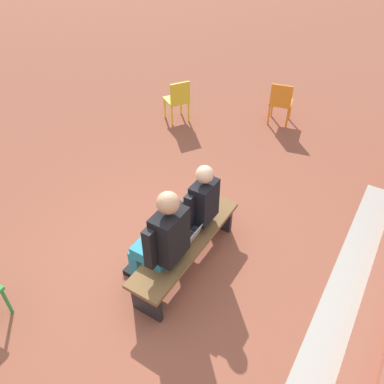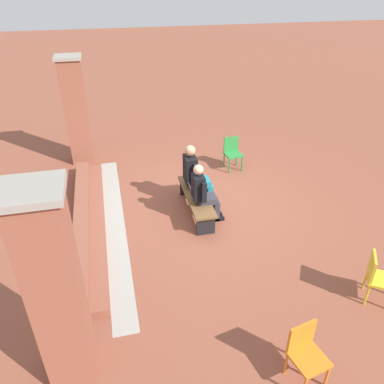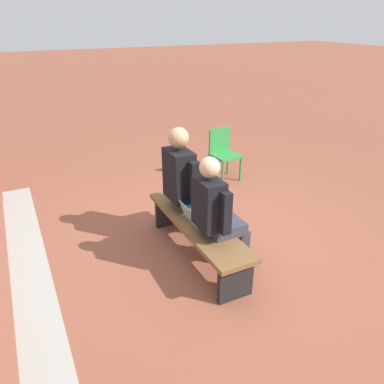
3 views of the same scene
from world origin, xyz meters
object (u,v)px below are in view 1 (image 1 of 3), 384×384
(laptop, at_px, (186,238))
(plastic_chair_near_bench_right, at_px, (281,101))
(plastic_chair_foreground, at_px, (178,99))
(bench, at_px, (187,245))
(person_adult, at_px, (161,239))
(person_student, at_px, (196,206))

(laptop, distance_m, plastic_chair_near_bench_right, 4.07)
(plastic_chair_foreground, bearing_deg, laptop, 35.08)
(plastic_chair_foreground, bearing_deg, bench, 35.14)
(person_adult, distance_m, plastic_chair_foreground, 4.04)
(person_student, relative_size, laptop, 4.11)
(bench, xyz_separation_m, person_student, (-0.32, -0.07, 0.35))
(person_student, xyz_separation_m, plastic_chair_near_bench_right, (-3.71, -0.35, -0.22))
(bench, relative_size, plastic_chair_foreground, 2.14)
(laptop, relative_size, plastic_chair_near_bench_right, 0.38)
(person_student, height_order, person_adult, person_adult)
(person_adult, bearing_deg, person_student, 179.46)
(bench, bearing_deg, laptop, 26.79)
(laptop, height_order, plastic_chair_foreground, plastic_chair_foreground)
(person_adult, bearing_deg, plastic_chair_near_bench_right, -175.53)
(bench, height_order, plastic_chair_near_bench_right, plastic_chair_near_bench_right)
(bench, bearing_deg, person_student, -168.28)
(bench, relative_size, plastic_chair_near_bench_right, 2.14)
(person_student, bearing_deg, plastic_chair_foreground, -142.72)
(bench, xyz_separation_m, person_adult, (0.38, -0.07, 0.40))
(plastic_chair_near_bench_right, bearing_deg, person_student, 5.41)
(bench, xyz_separation_m, plastic_chair_near_bench_right, (-4.02, -0.42, 0.13))
(plastic_chair_near_bench_right, height_order, plastic_chair_foreground, same)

